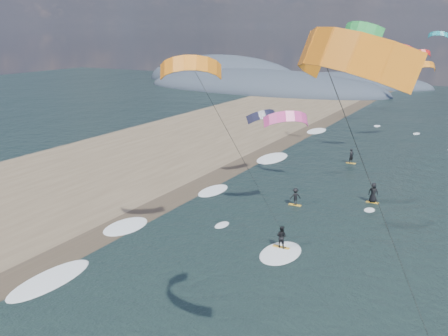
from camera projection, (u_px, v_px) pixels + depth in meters
The scene contains 7 objects.
wet_sand_strip at pixel (75, 249), 35.23m from camera, with size 3.00×240.00×0.00m, color #382D23.
coastal_hills at pixel (257, 85), 132.75m from camera, with size 80.00×41.00×15.00m.
kitesurfer_near_a at pixel (350, 136), 15.14m from camera, with size 7.94×9.46×15.60m.
kitesurfer_near_b at pixel (223, 130), 30.49m from camera, with size 7.03×8.93×14.16m.
far_kitesurfers at pixel (339, 186), 46.39m from camera, with size 6.92×17.11×1.84m.
bg_kite_field at pixel (386, 56), 61.08m from camera, with size 14.07×72.27×9.53m.
shoreline_surf at pixel (131, 229), 38.65m from camera, with size 2.40×79.40×0.11m.
Camera 1 is at (13.05, -12.98, 15.16)m, focal length 40.00 mm.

